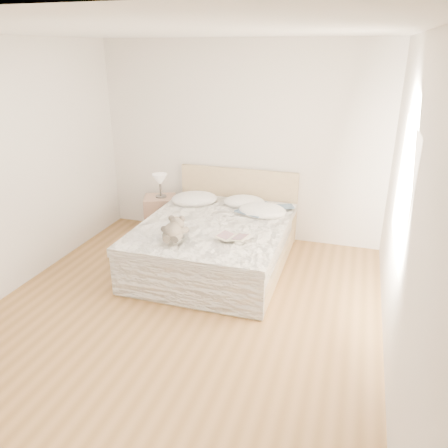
{
  "coord_description": "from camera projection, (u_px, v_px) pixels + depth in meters",
  "views": [
    {
      "loc": [
        1.58,
        -3.55,
        2.57
      ],
      "look_at": [
        0.14,
        1.05,
        0.62
      ],
      "focal_mm": 35.0,
      "sensor_mm": 36.0,
      "label": 1
    }
  ],
  "objects": [
    {
      "name": "nightstand",
      "position": [
        161.0,
        215.0,
        6.44
      ],
      "size": [
        0.57,
        0.54,
        0.56
      ],
      "primitive_type": "cube",
      "rotation": [
        0.0,
        0.0,
        0.38
      ],
      "color": "#A17D64",
      "rests_on": "floor"
    },
    {
      "name": "photo_book",
      "position": [
        190.0,
        202.0,
        5.92
      ],
      "size": [
        0.34,
        0.25,
        0.02
      ],
      "primitive_type": "cube",
      "rotation": [
        0.0,
        0.0,
        -0.09
      ],
      "color": "white",
      "rests_on": "bed"
    },
    {
      "name": "wall_left",
      "position": [
        0.0,
        173.0,
        4.59
      ],
      "size": [
        0.02,
        4.5,
        2.7
      ],
      "primitive_type": "cube",
      "color": "silver",
      "rests_on": "ground"
    },
    {
      "name": "childrens_book",
      "position": [
        233.0,
        237.0,
        4.81
      ],
      "size": [
        0.38,
        0.3,
        0.02
      ],
      "primitive_type": "cube",
      "rotation": [
        0.0,
        0.0,
        -0.23
      ],
      "color": "beige",
      "rests_on": "bed"
    },
    {
      "name": "window",
      "position": [
        404.0,
        189.0,
        3.72
      ],
      "size": [
        0.02,
        1.3,
        1.1
      ],
      "primitive_type": "cube",
      "color": "white",
      "rests_on": "wall_right"
    },
    {
      "name": "floor",
      "position": [
        181.0,
        314.0,
        4.54
      ],
      "size": [
        4.0,
        4.5,
        0.0
      ],
      "primitive_type": "cube",
      "color": "brown",
      "rests_on": "ground"
    },
    {
      "name": "blouse",
      "position": [
        258.0,
        209.0,
        5.67
      ],
      "size": [
        0.76,
        0.78,
        0.02
      ],
      "primitive_type": null,
      "rotation": [
        0.0,
        0.0,
        -0.37
      ],
      "color": "#3E5972",
      "rests_on": "bed"
    },
    {
      "name": "pillow_right",
      "position": [
        262.0,
        211.0,
        5.57
      ],
      "size": [
        0.62,
        0.44,
        0.18
      ],
      "primitive_type": "ellipsoid",
      "rotation": [
        0.0,
        0.0,
        -0.02
      ],
      "color": "white",
      "rests_on": "bed"
    },
    {
      "name": "ceiling",
      "position": [
        169.0,
        31.0,
        3.53
      ],
      "size": [
        4.0,
        4.5,
        0.0
      ],
      "primitive_type": "cube",
      "color": "white",
      "rests_on": "ground"
    },
    {
      "name": "teddy_bear",
      "position": [
        173.0,
        237.0,
        4.76
      ],
      "size": [
        0.36,
        0.44,
        0.2
      ],
      "primitive_type": null,
      "rotation": [
        0.0,
        0.0,
        0.26
      ],
      "color": "brown",
      "rests_on": "bed"
    },
    {
      "name": "pillow_middle",
      "position": [
        244.0,
        202.0,
        5.89
      ],
      "size": [
        0.62,
        0.48,
        0.17
      ],
      "primitive_type": "ellipsoid",
      "rotation": [
        0.0,
        0.0,
        0.17
      ],
      "color": "white",
      "rests_on": "bed"
    },
    {
      "name": "wall_back",
      "position": [
        240.0,
        143.0,
        6.03
      ],
      "size": [
        4.0,
        0.02,
        2.7
      ],
      "primitive_type": "cube",
      "color": "silver",
      "rests_on": "ground"
    },
    {
      "name": "table_lamp",
      "position": [
        160.0,
        181.0,
        6.25
      ],
      "size": [
        0.27,
        0.27,
        0.34
      ],
      "color": "#534E49",
      "rests_on": "nightstand"
    },
    {
      "name": "bed",
      "position": [
        217.0,
        242.0,
        5.48
      ],
      "size": [
        1.72,
        2.14,
        1.0
      ],
      "color": "tan",
      "rests_on": "floor"
    },
    {
      "name": "wall_right",
      "position": [
        406.0,
        212.0,
        3.49
      ],
      "size": [
        0.02,
        4.5,
        2.7
      ],
      "primitive_type": "cube",
      "color": "silver",
      "rests_on": "ground"
    },
    {
      "name": "pillow_left",
      "position": [
        194.0,
        199.0,
        6.01
      ],
      "size": [
        0.77,
        0.68,
        0.19
      ],
      "primitive_type": "ellipsoid",
      "rotation": [
        0.0,
        0.0,
        0.45
      ],
      "color": "white",
      "rests_on": "bed"
    }
  ]
}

